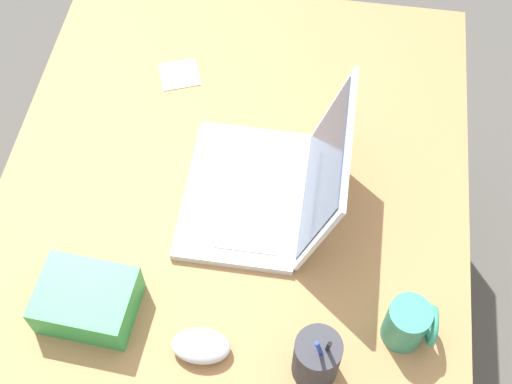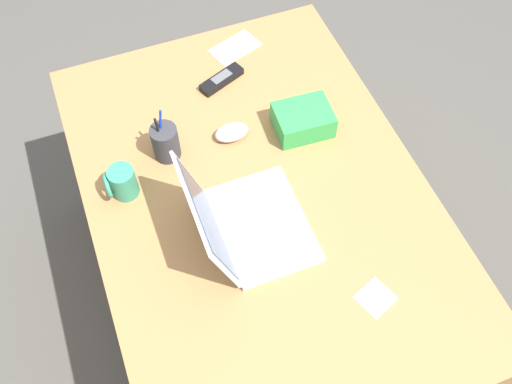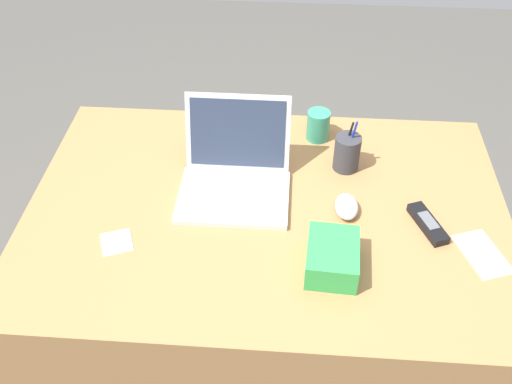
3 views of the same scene
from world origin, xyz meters
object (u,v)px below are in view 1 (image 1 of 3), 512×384
object	(u,v)px
laptop	(270,186)
computer_mouse	(198,346)
snack_bag	(87,300)
coffee_mug_white	(409,324)
pen_holder	(317,358)

from	to	relation	value
laptop	computer_mouse	world-z (taller)	laptop
laptop	snack_bag	world-z (taller)	laptop
coffee_mug_white	snack_bag	world-z (taller)	coffee_mug_white
computer_mouse	coffee_mug_white	bearing A→B (deg)	101.14
computer_mouse	pen_holder	distance (m)	0.21
computer_mouse	pen_holder	world-z (taller)	pen_holder
coffee_mug_white	snack_bag	xyz separation A→B (m)	(0.03, -0.56, -0.01)
coffee_mug_white	computer_mouse	bearing A→B (deg)	-77.27
laptop	snack_bag	bearing A→B (deg)	-46.22
laptop	snack_bag	size ratio (longest dim) A/B	1.90
coffee_mug_white	pen_holder	xyz separation A→B (m)	(0.09, -0.15, 0.01)
snack_bag	pen_holder	bearing A→B (deg)	82.72
laptop	computer_mouse	xyz separation A→B (m)	(0.32, -0.08, -0.03)
laptop	pen_holder	distance (m)	0.35
laptop	computer_mouse	distance (m)	0.33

